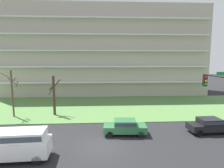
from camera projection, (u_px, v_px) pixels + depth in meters
name	position (u px, v px, depth m)	size (l,w,h in m)	color
ground	(101.00, 146.00, 16.91)	(160.00, 160.00, 0.00)	#232326
grass_lawn_strip	(102.00, 107.00, 30.76)	(80.00, 16.00, 0.08)	#547F42
apartment_building	(101.00, 52.00, 43.23)	(45.28, 12.67, 19.02)	#B2A899
tree_far_left	(12.00, 91.00, 24.96)	(1.86, 1.88, 6.38)	brown
tree_left	(54.00, 95.00, 25.89)	(1.56, 1.28, 5.53)	#423023
van_white_near_left	(15.00, 143.00, 14.39)	(5.30, 2.26, 2.36)	white
sedan_green_center_left	(125.00, 126.00, 19.40)	(4.50, 2.06, 1.57)	#2D6B3D
sedan_black_center_right	(209.00, 125.00, 19.88)	(4.50, 2.05, 1.57)	black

